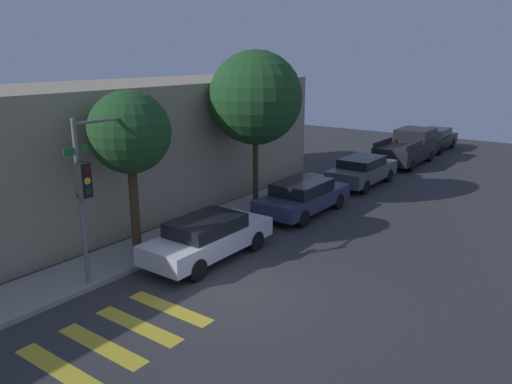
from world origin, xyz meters
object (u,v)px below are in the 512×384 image
sedan_middle (303,196)px  tree_midblock (255,98)px  sedan_near_corner (208,237)px  sedan_tail_of_row (435,139)px  tree_near_corner (130,133)px  pickup_truck (408,147)px  sedan_far_end (362,170)px  traffic_light_pole (97,169)px

sedan_middle → tree_midblock: 4.30m
sedan_near_corner → tree_midblock: 6.73m
sedan_tail_of_row → tree_near_corner: size_ratio=0.87×
sedan_near_corner → tree_midblock: (5.21, 1.99, 3.78)m
sedan_near_corner → tree_midblock: bearing=20.9°
pickup_truck → tree_near_corner: bearing=173.9°
sedan_middle → sedan_far_end: sedan_far_end is taller
pickup_truck → sedan_tail_of_row: (5.19, -0.00, -0.18)m
pickup_truck → sedan_far_end: bearing=-180.0°
sedan_near_corner → sedan_far_end: (11.26, 0.00, 0.02)m
pickup_truck → sedan_middle: bearing=-180.0°
sedan_tail_of_row → sedan_near_corner: bearing=-180.0°
sedan_middle → sedan_tail_of_row: size_ratio=1.02×
sedan_near_corner → tree_midblock: tree_midblock is taller
sedan_far_end → sedan_middle: bearing=180.0°
sedan_near_corner → tree_near_corner: 3.91m
sedan_middle → sedan_far_end: bearing=0.0°
traffic_light_pole → sedan_tail_of_row: bearing=-2.8°
tree_midblock → tree_near_corner: bearing=180.0°
sedan_near_corner → sedan_middle: sedan_middle is taller
sedan_near_corner → tree_near_corner: bearing=119.6°
sedan_far_end → tree_near_corner: size_ratio=0.88×
tree_near_corner → traffic_light_pole: bearing=-157.6°
pickup_truck → sedan_tail_of_row: pickup_truck is taller
sedan_tail_of_row → tree_midblock: (-17.52, 1.99, 3.74)m
pickup_truck → tree_near_corner: 19.00m
traffic_light_pole → sedan_middle: bearing=-8.4°
tree_midblock → sedan_far_end: bearing=-18.2°
sedan_far_end → tree_midblock: (-6.05, 1.99, 3.76)m
tree_midblock → sedan_near_corner: bearing=-159.1°
tree_near_corner → sedan_near_corner: bearing=-60.4°
tree_near_corner → sedan_middle: bearing=-16.3°
sedan_middle → traffic_light_pole: bearing=171.6°
sedan_near_corner → pickup_truck: bearing=0.0°
traffic_light_pole → pickup_truck: bearing=-3.6°
sedan_tail_of_row → tree_near_corner: tree_near_corner is taller
traffic_light_pole → sedan_middle: 9.00m
traffic_light_pole → sedan_near_corner: 4.01m
traffic_light_pole → sedan_tail_of_row: (25.61, -1.27, -2.45)m
traffic_light_pole → sedan_near_corner: bearing=-23.7°
traffic_light_pole → sedan_far_end: (14.14, -1.27, -2.46)m
sedan_tail_of_row → tree_midblock: bearing=173.5°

